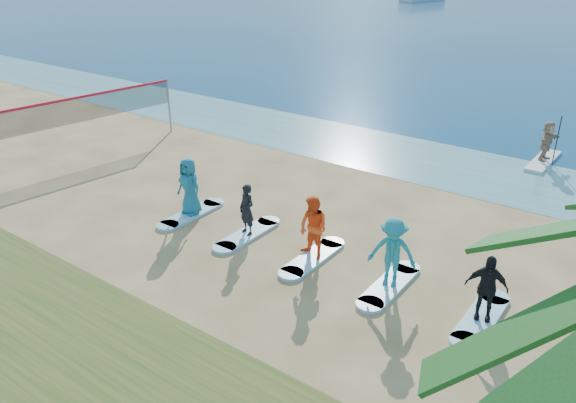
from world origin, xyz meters
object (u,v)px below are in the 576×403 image
Objects in this scene: volleyball_net at (76,111)px; student_2 at (313,228)px; student_0 at (189,186)px; surfboard_3 at (389,285)px; boat_offshore_a at (422,0)px; surfboard_2 at (313,258)px; surfboard_0 at (192,214)px; paddleboard at (543,161)px; surfboard_4 at (481,319)px; paddleboarder at (547,141)px; surfboard_1 at (248,234)px; student_4 at (486,287)px; student_3 at (392,252)px; student_1 at (247,210)px.

student_2 is at bearing -6.55° from volleyball_net.
volleyball_net is 4.96× the size of student_2.
student_0 is 0.85× the size of surfboard_3.
surfboard_2 is (30.77, -76.93, 0.04)m from boat_offshore_a.
surfboard_0 is at bearing 180.00° from surfboard_3.
volleyball_net is 19.21m from paddleboard.
surfboard_4 is at bearing 1.91° from student_0.
paddleboarder reaches higher than paddleboard.
boat_offshore_a is 82.86m from student_2.
paddleboard is 1.36× the size of surfboard_2.
surfboard_0 is at bearing -170.56° from student_2.
student_4 is (7.19, 0.00, 0.87)m from surfboard_1.
student_4 is (1.52, -12.00, 0.86)m from paddleboard.
student_2 is at bearing -55.50° from boat_offshore_a.
boat_offshore_a is at bearing 114.81° from surfboard_4.
paddleboard is at bearing 64.71° from surfboard_1.
boat_offshore_a reaches higher than surfboard_0.
surfboard_1 is at bearing 1.91° from student_0.
paddleboarder is at bearing 33.44° from volleyball_net.
volleyball_net reaches higher than student_2.
surfboard_3 is (15.08, -1.46, -1.86)m from volleyball_net.
paddleboarder is 13.30m from surfboard_1.
paddleboarder reaches higher than surfboard_4.
student_3 is (7.19, 0.00, 0.00)m from student_0.
student_0 is at bearing -10.46° from volleyball_net.
student_0 is 0.85× the size of surfboard_4.
student_4 is (9.59, 0.00, -0.11)m from student_0.
volleyball_net reaches higher than surfboard_3.
student_2 is at bearing 12.73° from student_1.
surfboard_2 is (-3.27, -12.00, -0.87)m from paddleboarder.
surfboard_4 is (1.52, -12.00, -0.01)m from paddleboard.
student_3 is 2.40m from student_4.
paddleboarder is 12.43m from student_2.
student_0 is at bearing -170.56° from student_2.
student_1 is 0.96× the size of student_4.
surfboard_4 is (1.52, -12.00, -0.87)m from paddleboarder.
student_2 is 0.83× the size of surfboard_4.
surfboard_1 is at bearing 163.72° from student_4.
paddleboarder is at bearing 97.23° from surfboard_4.
boat_offshore_a is 4.60× the size of student_3.
surfboard_1 is 0.84m from student_1.
student_4 is at bearing -17.01° from student_3.
volleyball_net is 4.77× the size of student_3.
volleyball_net is at bearing 171.45° from student_0.
student_2 is 4.89m from surfboard_4.
student_4 reaches higher than boat_offshore_a.
volleyball_net is 4.09× the size of surfboard_2.
surfboard_0 is 9.63m from student_4.
paddleboard is at bearing -49.64° from boat_offshore_a.
student_1 is (-5.67, -12.00, 0.82)m from paddleboard.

